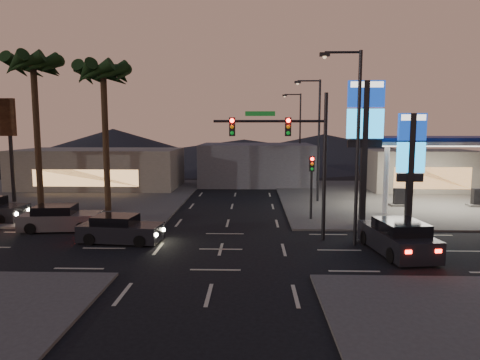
{
  "coord_description": "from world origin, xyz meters",
  "views": [
    {
      "loc": [
        1.61,
        -21.12,
        6.13
      ],
      "look_at": [
        0.84,
        4.61,
        3.0
      ],
      "focal_mm": 32.0,
      "sensor_mm": 36.0,
      "label": 1
    }
  ],
  "objects_px": {
    "pylon_sign_short": "(411,153)",
    "suv_station": "(398,238)",
    "gas_station": "(441,142)",
    "traffic_signal_mast": "(293,145)",
    "car_lane_b_front": "(60,219)",
    "car_lane_a_front": "(120,230)",
    "pylon_sign_tall": "(365,124)"
  },
  "relations": [
    {
      "from": "gas_station",
      "to": "pylon_sign_short",
      "type": "distance_m",
      "value": 9.02
    },
    {
      "from": "car_lane_a_front",
      "to": "suv_station",
      "type": "distance_m",
      "value": 14.42
    },
    {
      "from": "gas_station",
      "to": "pylon_sign_tall",
      "type": "distance_m",
      "value": 10.01
    },
    {
      "from": "suv_station",
      "to": "traffic_signal_mast",
      "type": "bearing_deg",
      "value": 154.35
    },
    {
      "from": "pylon_sign_short",
      "to": "suv_station",
      "type": "distance_m",
      "value": 6.65
    },
    {
      "from": "gas_station",
      "to": "car_lane_b_front",
      "type": "distance_m",
      "value": 27.61
    },
    {
      "from": "traffic_signal_mast",
      "to": "car_lane_a_front",
      "type": "bearing_deg",
      "value": -175.7
    },
    {
      "from": "traffic_signal_mast",
      "to": "car_lane_b_front",
      "type": "height_order",
      "value": "traffic_signal_mast"
    },
    {
      "from": "pylon_sign_short",
      "to": "car_lane_a_front",
      "type": "xyz_separation_m",
      "value": [
        -16.57,
        -3.21,
        -3.98
      ]
    },
    {
      "from": "traffic_signal_mast",
      "to": "suv_station",
      "type": "bearing_deg",
      "value": -25.65
    },
    {
      "from": "gas_station",
      "to": "traffic_signal_mast",
      "type": "height_order",
      "value": "traffic_signal_mast"
    },
    {
      "from": "gas_station",
      "to": "car_lane_a_front",
      "type": "xyz_separation_m",
      "value": [
        -21.57,
        -10.71,
        -4.41
      ]
    },
    {
      "from": "car_lane_a_front",
      "to": "gas_station",
      "type": "bearing_deg",
      "value": 26.41
    },
    {
      "from": "pylon_sign_tall",
      "to": "suv_station",
      "type": "xyz_separation_m",
      "value": [
        0.25,
        -5.91,
        -5.61
      ]
    },
    {
      "from": "pylon_sign_tall",
      "to": "pylon_sign_short",
      "type": "relative_size",
      "value": 1.29
    },
    {
      "from": "gas_station",
      "to": "pylon_sign_short",
      "type": "bearing_deg",
      "value": -123.69
    },
    {
      "from": "pylon_sign_tall",
      "to": "car_lane_b_front",
      "type": "distance_m",
      "value": 19.44
    },
    {
      "from": "gas_station",
      "to": "car_lane_a_front",
      "type": "height_order",
      "value": "gas_station"
    },
    {
      "from": "pylon_sign_short",
      "to": "car_lane_b_front",
      "type": "height_order",
      "value": "pylon_sign_short"
    },
    {
      "from": "suv_station",
      "to": "pylon_sign_short",
      "type": "bearing_deg",
      "value": 65.39
    },
    {
      "from": "pylon_sign_short",
      "to": "car_lane_b_front",
      "type": "bearing_deg",
      "value": -178.18
    },
    {
      "from": "car_lane_a_front",
      "to": "suv_station",
      "type": "xyz_separation_m",
      "value": [
        14.32,
        -1.7,
        0.1
      ]
    },
    {
      "from": "gas_station",
      "to": "suv_station",
      "type": "height_order",
      "value": "gas_station"
    },
    {
      "from": "pylon_sign_short",
      "to": "car_lane_b_front",
      "type": "distance_m",
      "value": 21.39
    },
    {
      "from": "traffic_signal_mast",
      "to": "suv_station",
      "type": "height_order",
      "value": "traffic_signal_mast"
    },
    {
      "from": "car_lane_a_front",
      "to": "pylon_sign_tall",
      "type": "bearing_deg",
      "value": 16.67
    },
    {
      "from": "pylon_sign_tall",
      "to": "pylon_sign_short",
      "type": "height_order",
      "value": "pylon_sign_tall"
    },
    {
      "from": "car_lane_a_front",
      "to": "car_lane_b_front",
      "type": "distance_m",
      "value": 5.12
    },
    {
      "from": "car_lane_a_front",
      "to": "car_lane_b_front",
      "type": "xyz_separation_m",
      "value": [
        -4.45,
        2.54,
        0.03
      ]
    },
    {
      "from": "traffic_signal_mast",
      "to": "suv_station",
      "type": "relative_size",
      "value": 1.52
    },
    {
      "from": "pylon_sign_short",
      "to": "traffic_signal_mast",
      "type": "height_order",
      "value": "traffic_signal_mast"
    },
    {
      "from": "pylon_sign_short",
      "to": "suv_station",
      "type": "xyz_separation_m",
      "value": [
        -2.25,
        -4.91,
        -3.88
      ]
    }
  ]
}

